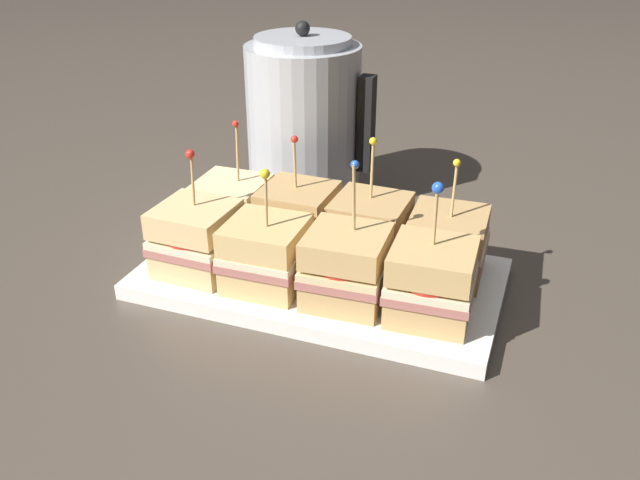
{
  "coord_description": "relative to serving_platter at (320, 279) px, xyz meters",
  "views": [
    {
      "loc": [
        0.23,
        -0.63,
        0.41
      ],
      "look_at": [
        0.0,
        0.0,
        0.06
      ],
      "focal_mm": 38.0,
      "sensor_mm": 36.0,
      "label": 1
    }
  ],
  "objects": [
    {
      "name": "ground_plane",
      "position": [
        0.0,
        0.0,
        -0.01
      ],
      "size": [
        6.0,
        6.0,
        0.0
      ],
      "primitive_type": "plane",
      "color": "#4C4238"
    },
    {
      "name": "serving_platter",
      "position": [
        0.0,
        0.0,
        0.0
      ],
      "size": [
        0.41,
        0.22,
        0.02
      ],
      "color": "white",
      "rests_on": "ground_plane"
    },
    {
      "name": "sandwich_front_far_left",
      "position": [
        -0.13,
        -0.04,
        0.05
      ],
      "size": [
        0.09,
        0.09,
        0.14
      ],
      "color": "#DBB77A",
      "rests_on": "serving_platter"
    },
    {
      "name": "sandwich_front_center_left",
      "position": [
        -0.05,
        -0.05,
        0.05
      ],
      "size": [
        0.09,
        0.09,
        0.14
      ],
      "color": "tan",
      "rests_on": "serving_platter"
    },
    {
      "name": "sandwich_front_center_right",
      "position": [
        0.05,
        -0.04,
        0.05
      ],
      "size": [
        0.09,
        0.09,
        0.16
      ],
      "color": "tan",
      "rests_on": "serving_platter"
    },
    {
      "name": "sandwich_front_far_right",
      "position": [
        0.14,
        -0.04,
        0.05
      ],
      "size": [
        0.09,
        0.09,
        0.15
      ],
      "color": "tan",
      "rests_on": "serving_platter"
    },
    {
      "name": "sandwich_back_far_left",
      "position": [
        -0.13,
        0.04,
        0.05
      ],
      "size": [
        0.09,
        0.09,
        0.15
      ],
      "color": "beige",
      "rests_on": "serving_platter"
    },
    {
      "name": "sandwich_back_center_left",
      "position": [
        -0.05,
        0.04,
        0.05
      ],
      "size": [
        0.09,
        0.09,
        0.14
      ],
      "color": "tan",
      "rests_on": "serving_platter"
    },
    {
      "name": "sandwich_back_center_right",
      "position": [
        0.05,
        0.04,
        0.05
      ],
      "size": [
        0.09,
        0.09,
        0.15
      ],
      "color": "tan",
      "rests_on": "serving_platter"
    },
    {
      "name": "sandwich_back_far_right",
      "position": [
        0.13,
        0.05,
        0.05
      ],
      "size": [
        0.09,
        0.09,
        0.14
      ],
      "color": "tan",
      "rests_on": "serving_platter"
    },
    {
      "name": "kettle_steel",
      "position": [
        -0.11,
        0.23,
        0.11
      ],
      "size": [
        0.18,
        0.16,
        0.25
      ],
      "color": "#B7BABF",
      "rests_on": "ground_plane"
    }
  ]
}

